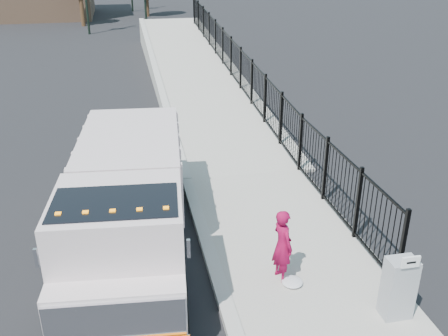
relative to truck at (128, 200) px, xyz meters
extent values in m
plane|color=black|center=(1.75, -0.49, -1.45)|extent=(120.00, 120.00, 0.00)
cube|color=#9E998E|center=(3.68, -2.49, -1.39)|extent=(3.55, 12.00, 0.12)
cube|color=#ADAAA3|center=(1.75, -2.49, -1.37)|extent=(0.30, 12.00, 0.16)
cube|color=#9E998E|center=(3.88, 15.51, -1.45)|extent=(3.95, 24.06, 3.19)
cube|color=black|center=(5.30, 11.51, -0.55)|extent=(0.10, 28.00, 1.80)
cube|color=black|center=(0.03, 0.38, -0.90)|extent=(1.60, 6.78, 0.22)
cube|color=silver|center=(-0.17, -1.89, 0.09)|extent=(2.51, 2.38, 1.98)
cube|color=silver|center=(-0.29, -3.12, -0.41)|extent=(2.38, 0.90, 0.99)
cube|color=silver|center=(-0.32, -3.48, -0.41)|extent=(2.27, 0.29, 0.84)
cube|color=black|center=(-0.20, -2.13, 0.68)|extent=(2.28, 1.48, 0.84)
cube|color=silver|center=(0.15, 1.66, 0.09)|extent=(2.74, 4.35, 1.68)
cube|color=silver|center=(-1.49, -2.76, 0.53)|extent=(0.06, 0.06, 0.35)
cube|color=silver|center=(0.97, -2.98, 0.53)|extent=(0.06, 0.06, 0.35)
cube|color=orange|center=(-1.11, -2.40, 1.09)|extent=(0.11, 0.09, 0.06)
cube|color=orange|center=(-0.67, -2.44, 1.09)|extent=(0.11, 0.09, 0.06)
cube|color=orange|center=(-0.23, -2.48, 1.09)|extent=(0.11, 0.09, 0.06)
cube|color=orange|center=(0.21, -2.52, 1.09)|extent=(0.11, 0.09, 0.06)
cube|color=orange|center=(0.66, -2.56, 1.09)|extent=(0.11, 0.09, 0.06)
cylinder|color=black|center=(-1.27, -2.48, -0.95)|extent=(0.41, 1.01, 0.99)
cylinder|color=black|center=(0.80, -2.67, -0.95)|extent=(0.41, 1.01, 0.99)
cylinder|color=black|center=(-0.83, 2.34, -0.95)|extent=(0.41, 1.01, 0.99)
cylinder|color=black|center=(1.24, 2.15, -0.95)|extent=(0.41, 1.01, 0.99)
cylinder|color=black|center=(-0.73, 3.42, -0.95)|extent=(0.41, 1.01, 0.99)
cylinder|color=black|center=(1.34, 3.23, -0.95)|extent=(0.41, 1.01, 0.99)
imported|color=maroon|center=(3.07, -1.69, -0.52)|extent=(0.52, 0.67, 1.62)
cube|color=gray|center=(4.85, -3.24, -0.70)|extent=(0.55, 0.40, 1.25)
cube|color=white|center=(4.85, -3.46, 0.03)|extent=(0.35, 0.04, 0.22)
ellipsoid|color=silver|center=(3.24, -1.96, -1.27)|extent=(0.45, 0.45, 0.11)
cylinder|color=#382314|center=(-2.85, 36.08, 0.15)|extent=(0.36, 0.36, 3.20)
camera|label=1|loc=(0.13, -9.99, 5.20)|focal=40.00mm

